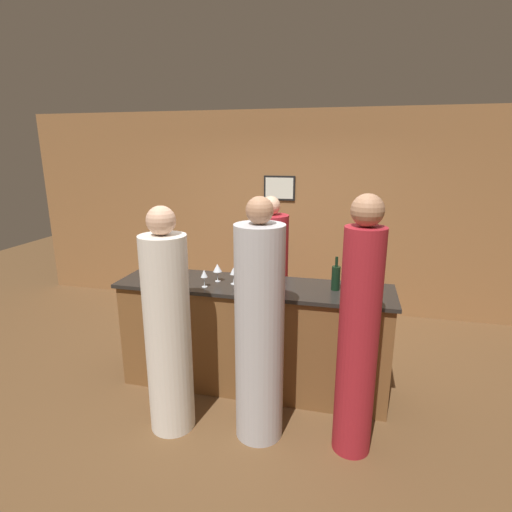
% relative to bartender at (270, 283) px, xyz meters
% --- Properties ---
extents(ground_plane, '(14.00, 14.00, 0.00)m').
position_rel_bartender_xyz_m(ground_plane, '(-0.01, -0.74, -0.83)').
color(ground_plane, brown).
extents(back_wall, '(8.00, 0.08, 2.80)m').
position_rel_bartender_xyz_m(back_wall, '(-0.02, 1.43, 0.57)').
color(back_wall, olive).
rests_on(back_wall, ground_plane).
extents(bar_counter, '(2.57, 0.63, 1.06)m').
position_rel_bartender_xyz_m(bar_counter, '(-0.01, -0.74, -0.30)').
color(bar_counter, brown).
rests_on(bar_counter, ground_plane).
extents(bartender, '(0.39, 0.39, 1.80)m').
position_rel_bartender_xyz_m(bartender, '(0.00, 0.00, 0.00)').
color(bartender, maroon).
rests_on(bartender, ground_plane).
extents(guest_0, '(0.38, 0.38, 1.96)m').
position_rel_bartender_xyz_m(guest_0, '(0.20, -1.40, 0.08)').
color(guest_0, '#B2B2B7').
rests_on(guest_0, ground_plane).
extents(guest_1, '(0.37, 0.37, 1.88)m').
position_rel_bartender_xyz_m(guest_1, '(-0.53, -1.47, 0.04)').
color(guest_1, silver).
rests_on(guest_1, ground_plane).
extents(guest_2, '(0.29, 0.29, 2.00)m').
position_rel_bartender_xyz_m(guest_2, '(0.94, -1.40, 0.13)').
color(guest_2, maroon).
rests_on(guest_2, ground_plane).
extents(wine_bottle_0, '(0.08, 0.08, 0.31)m').
position_rel_bartender_xyz_m(wine_bottle_0, '(0.74, -0.70, 0.35)').
color(wine_bottle_0, black).
rests_on(wine_bottle_0, bar_counter).
extents(ice_bucket, '(0.15, 0.15, 0.21)m').
position_rel_bartender_xyz_m(ice_bucket, '(0.16, -0.70, 0.34)').
color(ice_bucket, silver).
rests_on(ice_bucket, bar_counter).
extents(wine_glass_0, '(0.08, 0.08, 0.17)m').
position_rel_bartender_xyz_m(wine_glass_0, '(-0.36, -0.73, 0.36)').
color(wine_glass_0, silver).
rests_on(wine_glass_0, bar_counter).
extents(wine_glass_1, '(0.06, 0.06, 0.16)m').
position_rel_bartender_xyz_m(wine_glass_1, '(-0.19, -0.77, 0.35)').
color(wine_glass_1, silver).
rests_on(wine_glass_1, bar_counter).
extents(wine_glass_2, '(0.07, 0.07, 0.17)m').
position_rel_bartender_xyz_m(wine_glass_2, '(-0.69, -0.90, 0.36)').
color(wine_glass_2, silver).
rests_on(wine_glass_2, bar_counter).
extents(wine_glass_3, '(0.06, 0.06, 0.16)m').
position_rel_bartender_xyz_m(wine_glass_3, '(-0.43, -0.91, 0.35)').
color(wine_glass_3, silver).
rests_on(wine_glass_3, bar_counter).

